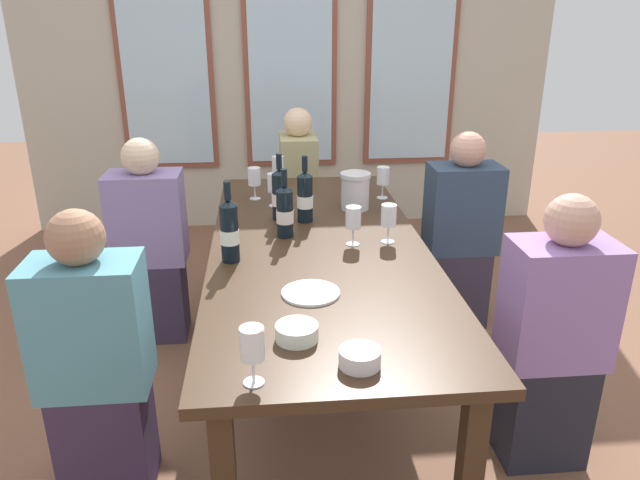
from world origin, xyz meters
name	(u,v)px	position (x,y,z in m)	size (l,w,h in m)	color
ground_plane	(319,387)	(0.00, 0.00, 0.00)	(12.00, 12.00, 0.00)	brown
back_wall_with_windows	(290,44)	(0.00, 2.40, 1.45)	(4.14, 0.10, 2.90)	#BBB19D
dining_table	(319,260)	(0.00, 0.00, 0.67)	(0.94, 2.23, 0.74)	#3B2718
white_plate_0	(311,293)	(-0.07, -0.48, 0.74)	(0.21, 0.21, 0.01)	white
metal_pitcher	(355,191)	(0.23, 0.49, 0.84)	(0.16, 0.16, 0.19)	silver
wine_bottle_0	(229,231)	(-0.37, -0.14, 0.87)	(0.08, 0.08, 0.34)	black
wine_bottle_1	(280,194)	(-0.16, 0.36, 0.87)	(0.08, 0.08, 0.33)	black
wine_bottle_2	(305,197)	(-0.04, 0.32, 0.87)	(0.08, 0.08, 0.32)	black
wine_bottle_3	(285,211)	(-0.14, 0.12, 0.86)	(0.08, 0.08, 0.31)	black
tasting_bowl_0	(297,332)	(-0.14, -0.79, 0.77)	(0.14, 0.14, 0.05)	white
tasting_bowl_1	(360,358)	(0.03, -0.95, 0.77)	(0.12, 0.12, 0.05)	white
wine_glass_0	(353,219)	(0.15, -0.01, 0.86)	(0.07, 0.07, 0.17)	white
wine_glass_1	(254,177)	(-0.28, 0.71, 0.86)	(0.07, 0.07, 0.17)	white
wine_glass_2	(274,184)	(-0.18, 0.57, 0.86)	(0.07, 0.07, 0.17)	white
wine_glass_3	(383,177)	(0.41, 0.66, 0.86)	(0.07, 0.07, 0.17)	white
wine_glass_4	(278,166)	(-0.15, 0.96, 0.86)	(0.07, 0.07, 0.17)	white
wine_glass_5	(252,346)	(-0.27, -1.01, 0.86)	(0.07, 0.07, 0.17)	white
wine_glass_6	(389,216)	(0.31, 0.01, 0.86)	(0.07, 0.07, 0.17)	white
seated_person_0	(96,366)	(-0.84, -0.55, 0.53)	(0.38, 0.24, 1.11)	#362742
seated_person_1	(552,342)	(0.84, -0.54, 0.53)	(0.38, 0.24, 1.11)	#21222C
seated_person_2	(150,247)	(-0.84, 0.59, 0.53)	(0.38, 0.24, 1.11)	#352B43
seated_person_3	(460,236)	(0.84, 0.58, 0.53)	(0.38, 0.24, 1.11)	#332D3C
seated_person_4	(299,195)	(0.00, 1.46, 0.53)	(0.24, 0.38, 1.11)	#372640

